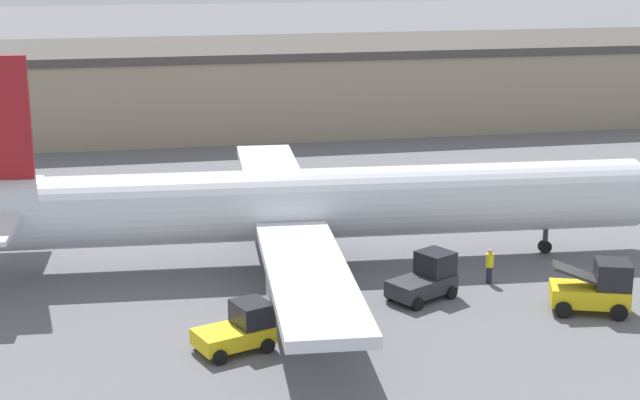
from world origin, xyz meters
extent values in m
plane|color=slate|center=(0.00, 0.00, 0.00)|extent=(400.00, 400.00, 0.00)
cube|color=gray|center=(14.65, 38.46, 3.37)|extent=(84.91, 15.94, 6.74)
cube|color=#47423D|center=(14.65, 38.46, 7.09)|extent=(84.91, 16.26, 0.70)
cylinder|color=silver|center=(0.00, 0.00, 3.25)|extent=(34.59, 5.93, 3.68)
cube|color=silver|center=(-1.11, 9.38, 2.61)|extent=(4.52, 15.10, 0.50)
cube|color=silver|center=(-2.33, -9.16, 2.61)|extent=(4.52, 15.10, 0.50)
cylinder|color=#B7B7BC|center=(-1.25, 7.15, 1.19)|extent=(3.39, 2.48, 2.27)
cylinder|color=#B7B7BC|center=(-2.18, -6.93, 1.19)|extent=(3.39, 2.48, 2.27)
cube|color=silver|center=(-16.17, 5.12, 3.62)|extent=(3.60, 4.63, 0.24)
cylinder|color=#38383D|center=(12.36, -0.81, 0.71)|extent=(0.28, 0.28, 1.41)
cylinder|color=black|center=(12.36, -0.81, 0.35)|extent=(0.72, 0.40, 0.70)
cylinder|color=#38383D|center=(-1.87, -2.28, 0.71)|extent=(0.28, 0.28, 1.41)
cylinder|color=black|center=(-1.87, -2.28, 0.45)|extent=(0.92, 0.41, 0.90)
cylinder|color=#38383D|center=(-1.56, 2.50, 0.71)|extent=(0.28, 0.28, 1.41)
cylinder|color=black|center=(-1.56, 2.50, 0.45)|extent=(0.92, 0.41, 0.90)
cylinder|color=#1E2338|center=(7.64, -4.79, 0.43)|extent=(0.29, 0.29, 0.86)
cylinder|color=yellow|center=(7.64, -4.79, 1.20)|extent=(0.39, 0.39, 0.68)
sphere|color=tan|center=(7.64, -4.79, 1.67)|extent=(0.25, 0.25, 0.25)
cube|color=#2D2D33|center=(3.67, -6.25, 0.69)|extent=(3.73, 3.12, 0.77)
cube|color=black|center=(4.48, -5.80, 1.63)|extent=(2.03, 2.07, 1.10)
cylinder|color=black|center=(5.10, -6.45, 0.30)|extent=(0.67, 0.54, 0.61)
cylinder|color=black|center=(4.26, -4.93, 0.30)|extent=(0.67, 0.54, 0.61)
cylinder|color=black|center=(3.07, -7.57, 0.30)|extent=(0.67, 0.54, 0.61)
cylinder|color=black|center=(2.24, -6.06, 0.30)|extent=(0.67, 0.54, 0.61)
cube|color=yellow|center=(10.76, -9.30, 0.82)|extent=(3.91, 2.88, 0.86)
cube|color=black|center=(11.68, -9.62, 1.87)|extent=(2.00, 2.06, 1.23)
cube|color=#333333|center=(10.16, -9.10, 1.85)|extent=(2.47, 1.93, 0.83)
cylinder|color=black|center=(11.61, -10.57, 0.39)|extent=(0.83, 0.52, 0.78)
cylinder|color=black|center=(12.21, -8.84, 0.39)|extent=(0.83, 0.52, 0.78)
cylinder|color=black|center=(9.30, -9.77, 0.39)|extent=(0.83, 0.52, 0.78)
cylinder|color=black|center=(9.90, -8.03, 0.39)|extent=(0.83, 0.52, 0.78)
cube|color=yellow|center=(-5.79, -10.44, 0.66)|extent=(3.59, 2.83, 0.69)
cube|color=black|center=(-4.97, -10.14, 1.50)|extent=(1.88, 2.05, 0.99)
cylinder|color=black|center=(-4.44, -10.93, 0.32)|extent=(0.69, 0.48, 0.63)
cylinder|color=black|center=(-5.08, -9.19, 0.32)|extent=(0.69, 0.48, 0.63)
cylinder|color=black|center=(-6.50, -11.69, 0.32)|extent=(0.69, 0.48, 0.63)
cylinder|color=black|center=(-7.14, -9.95, 0.32)|extent=(0.69, 0.48, 0.63)
camera|label=1|loc=(-9.70, -48.28, 16.86)|focal=55.00mm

